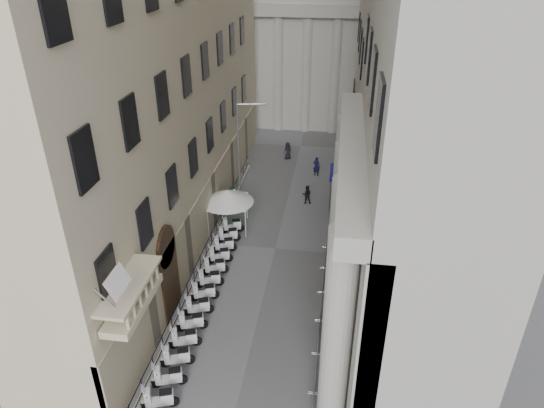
# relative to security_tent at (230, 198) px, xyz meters

# --- Properties ---
(iron_fence) EXTENTS (0.30, 28.00, 1.40)m
(iron_fence) POSITION_rel_security_tent_xyz_m (-0.70, -3.34, -2.58)
(iron_fence) COLOR black
(iron_fence) RESTS_ON ground
(blue_awning) EXTENTS (1.60, 3.00, 3.00)m
(blue_awning) POSITION_rel_security_tent_xyz_m (7.75, 4.66, -2.58)
(blue_awning) COLOR navy
(blue_awning) RESTS_ON ground
(scooter_2) EXTENTS (1.51, 0.97, 1.50)m
(scooter_2) POSITION_rel_security_tent_xyz_m (0.22, -15.76, -2.58)
(scooter_2) COLOR silver
(scooter_2) RESTS_ON ground
(scooter_3) EXTENTS (1.51, 0.97, 1.50)m
(scooter_3) POSITION_rel_security_tent_xyz_m (0.22, -14.48, -2.58)
(scooter_3) COLOR silver
(scooter_3) RESTS_ON ground
(scooter_4) EXTENTS (1.51, 0.97, 1.50)m
(scooter_4) POSITION_rel_security_tent_xyz_m (0.22, -13.21, -2.58)
(scooter_4) COLOR silver
(scooter_4) RESTS_ON ground
(scooter_5) EXTENTS (1.51, 0.97, 1.50)m
(scooter_5) POSITION_rel_security_tent_xyz_m (0.22, -11.94, -2.58)
(scooter_5) COLOR silver
(scooter_5) RESTS_ON ground
(scooter_6) EXTENTS (1.51, 0.97, 1.50)m
(scooter_6) POSITION_rel_security_tent_xyz_m (0.22, -10.66, -2.58)
(scooter_6) COLOR silver
(scooter_6) RESTS_ON ground
(scooter_7) EXTENTS (1.51, 0.97, 1.50)m
(scooter_7) POSITION_rel_security_tent_xyz_m (0.22, -9.39, -2.58)
(scooter_7) COLOR silver
(scooter_7) RESTS_ON ground
(scooter_8) EXTENTS (1.51, 0.97, 1.50)m
(scooter_8) POSITION_rel_security_tent_xyz_m (0.22, -8.12, -2.58)
(scooter_8) COLOR silver
(scooter_8) RESTS_ON ground
(scooter_9) EXTENTS (1.51, 0.97, 1.50)m
(scooter_9) POSITION_rel_security_tent_xyz_m (0.22, -6.84, -2.58)
(scooter_9) COLOR silver
(scooter_9) RESTS_ON ground
(scooter_10) EXTENTS (1.51, 0.97, 1.50)m
(scooter_10) POSITION_rel_security_tent_xyz_m (0.22, -5.57, -2.58)
(scooter_10) COLOR silver
(scooter_10) RESTS_ON ground
(scooter_11) EXTENTS (1.51, 0.97, 1.50)m
(scooter_11) POSITION_rel_security_tent_xyz_m (0.22, -4.30, -2.58)
(scooter_11) COLOR silver
(scooter_11) RESTS_ON ground
(scooter_12) EXTENTS (1.51, 0.97, 1.50)m
(scooter_12) POSITION_rel_security_tent_xyz_m (0.22, -3.02, -2.58)
(scooter_12) COLOR silver
(scooter_12) RESTS_ON ground
(scooter_13) EXTENTS (1.51, 0.97, 1.50)m
(scooter_13) POSITION_rel_security_tent_xyz_m (0.22, -1.75, -2.58)
(scooter_13) COLOR silver
(scooter_13) RESTS_ON ground
(scooter_14) EXTENTS (1.51, 0.97, 1.50)m
(scooter_14) POSITION_rel_security_tent_xyz_m (0.22, -0.48, -2.58)
(scooter_14) COLOR silver
(scooter_14) RESTS_ON ground
(barrier_1) EXTENTS (0.60, 2.40, 1.10)m
(barrier_1) POSITION_rel_security_tent_xyz_m (7.08, -12.74, -2.58)
(barrier_1) COLOR #A8AAAF
(barrier_1) RESTS_ON ground
(barrier_2) EXTENTS (0.60, 2.40, 1.10)m
(barrier_2) POSITION_rel_security_tent_xyz_m (7.08, -10.24, -2.58)
(barrier_2) COLOR #A8AAAF
(barrier_2) RESTS_ON ground
(barrier_3) EXTENTS (0.60, 2.40, 1.10)m
(barrier_3) POSITION_rel_security_tent_xyz_m (7.08, -7.74, -2.58)
(barrier_3) COLOR #A8AAAF
(barrier_3) RESTS_ON ground
(barrier_4) EXTENTS (0.60, 2.40, 1.10)m
(barrier_4) POSITION_rel_security_tent_xyz_m (7.08, -5.24, -2.58)
(barrier_4) COLOR #A8AAAF
(barrier_4) RESTS_ON ground
(barrier_5) EXTENTS (0.60, 2.40, 1.10)m
(barrier_5) POSITION_rel_security_tent_xyz_m (7.08, -2.74, -2.58)
(barrier_5) COLOR #A8AAAF
(barrier_5) RESTS_ON ground
(security_tent) EXTENTS (3.80, 3.80, 3.09)m
(security_tent) POSITION_rel_security_tent_xyz_m (0.00, 0.00, 0.00)
(security_tent) COLOR silver
(security_tent) RESTS_ON ground
(street_lamp) EXTENTS (2.46, 0.57, 7.57)m
(street_lamp) POSITION_rel_security_tent_xyz_m (-0.33, 6.30, 1.89)
(street_lamp) COLOR gray
(street_lamp) RESTS_ON ground
(info_kiosk) EXTENTS (0.40, 0.86, 1.75)m
(info_kiosk) POSITION_rel_security_tent_xyz_m (-0.59, 3.10, -1.70)
(info_kiosk) COLOR black
(info_kiosk) RESTS_ON ground
(pedestrian_a) EXTENTS (0.76, 0.61, 1.79)m
(pedestrian_a) POSITION_rel_security_tent_xyz_m (5.64, 10.11, -1.69)
(pedestrian_a) COLOR #0D1137
(pedestrian_a) RESTS_ON ground
(pedestrian_b) EXTENTS (0.80, 0.65, 1.56)m
(pedestrian_b) POSITION_rel_security_tent_xyz_m (5.20, 4.76, -1.80)
(pedestrian_b) COLOR black
(pedestrian_b) RESTS_ON ground
(pedestrian_c) EXTENTS (0.98, 0.93, 1.68)m
(pedestrian_c) POSITION_rel_security_tent_xyz_m (2.64, 13.55, -1.74)
(pedestrian_c) COLOR black
(pedestrian_c) RESTS_ON ground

